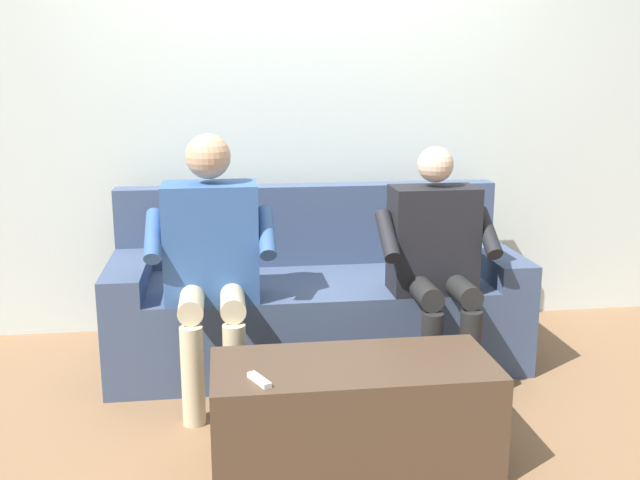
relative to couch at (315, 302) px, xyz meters
name	(u,v)px	position (x,y,z in m)	size (l,w,h in m)	color
ground_plane	(336,416)	(0.00, 0.72, -0.30)	(8.00, 8.00, 0.00)	#846042
back_wall	(302,119)	(0.00, -0.57, 0.93)	(4.45, 0.06, 2.45)	silver
couch	(315,302)	(0.00, 0.00, 0.00)	(2.09, 0.82, 0.88)	#3D4C6B
coffee_table	(353,414)	(0.00, 1.13, -0.09)	(1.07, 0.47, 0.42)	#4C3828
person_left_seated	(436,253)	(-0.53, 0.40, 0.35)	(0.56, 0.50, 1.15)	black
person_right_seated	(211,251)	(0.53, 0.37, 0.39)	(0.58, 0.58, 1.22)	#335693
remote_white	(259,380)	(0.36, 1.26, 0.13)	(0.13, 0.03, 0.02)	white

